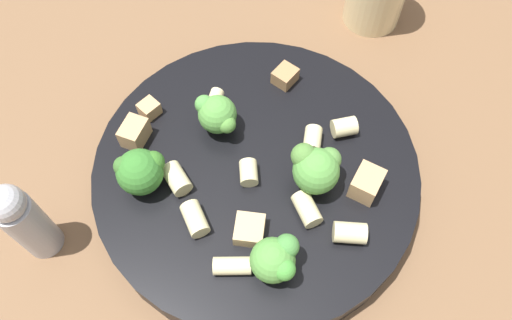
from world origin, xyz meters
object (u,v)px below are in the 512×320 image
(chicken_chunk_3, at_px, (135,133))
(chicken_chunk_4, at_px, (367,183))
(broccoli_floret_3, at_px, (275,259))
(rigatoni_7, at_px, (195,219))
(rigatoni_1, at_px, (350,233))
(rigatoni_0, at_px, (232,266))
(broccoli_floret_2, at_px, (140,171))
(rigatoni_8, at_px, (214,103))
(pasta_bowl, at_px, (256,172))
(rigatoni_2, at_px, (344,127))
(rigatoni_4, at_px, (307,209))
(chicken_chunk_0, at_px, (250,230))
(broccoli_floret_1, at_px, (217,114))
(rigatoni_6, at_px, (254,175))
(broccoli_floret_0, at_px, (316,168))
(rigatoni_5, at_px, (313,139))
(chicken_chunk_2, at_px, (285,76))
(rigatoni_3, at_px, (177,179))
(chicken_chunk_1, at_px, (151,107))
(pepper_shaker, at_px, (24,221))

(chicken_chunk_3, relative_size, chicken_chunk_4, 0.95)
(broccoli_floret_3, height_order, rigatoni_7, broccoli_floret_3)
(chicken_chunk_4, bearing_deg, rigatoni_1, 97.24)
(rigatoni_0, bearing_deg, broccoli_floret_3, -149.41)
(broccoli_floret_2, bearing_deg, rigatoni_8, -95.28)
(pasta_bowl, relative_size, rigatoni_2, 13.56)
(rigatoni_4, bearing_deg, chicken_chunk_4, -127.18)
(rigatoni_2, bearing_deg, broccoli_floret_2, 46.23)
(rigatoni_4, xyz_separation_m, chicken_chunk_0, (0.03, 0.04, -0.00))
(broccoli_floret_1, height_order, rigatoni_6, broccoli_floret_1)
(broccoli_floret_0, distance_m, rigatoni_5, 0.04)
(chicken_chunk_2, bearing_deg, broccoli_floret_1, 70.33)
(pasta_bowl, height_order, rigatoni_3, rigatoni_3)
(chicken_chunk_4, bearing_deg, chicken_chunk_1, 6.35)
(rigatoni_7, bearing_deg, chicken_chunk_3, -24.74)
(pasta_bowl, distance_m, broccoli_floret_2, 0.10)
(pasta_bowl, height_order, rigatoni_8, rigatoni_8)
(broccoli_floret_1, relative_size, rigatoni_4, 1.50)
(pasta_bowl, height_order, broccoli_floret_0, broccoli_floret_0)
(broccoli_floret_2, bearing_deg, chicken_chunk_3, -44.72)
(broccoli_floret_3, bearing_deg, rigatoni_1, -126.98)
(rigatoni_1, relative_size, chicken_chunk_0, 1.04)
(broccoli_floret_2, relative_size, chicken_chunk_0, 1.67)
(pepper_shaker, bearing_deg, chicken_chunk_3, -101.43)
(broccoli_floret_1, relative_size, chicken_chunk_2, 1.97)
(rigatoni_2, xyz_separation_m, rigatoni_5, (0.02, 0.03, -0.00))
(broccoli_floret_0, bearing_deg, chicken_chunk_2, -49.67)
(broccoli_floret_0, xyz_separation_m, rigatoni_0, (0.02, 0.10, -0.02))
(rigatoni_8, xyz_separation_m, pepper_shaker, (0.07, 0.18, 0.01))
(broccoli_floret_1, distance_m, rigatoni_7, 0.10)
(rigatoni_4, bearing_deg, broccoli_floret_2, 18.21)
(broccoli_floret_3, relative_size, rigatoni_8, 1.49)
(rigatoni_3, distance_m, rigatoni_5, 0.12)
(broccoli_floret_0, distance_m, broccoli_floret_2, 0.15)
(rigatoni_8, bearing_deg, broccoli_floret_3, 138.80)
(rigatoni_1, relative_size, chicken_chunk_4, 0.96)
(rigatoni_0, xyz_separation_m, pepper_shaker, (0.16, 0.05, 0.01))
(pasta_bowl, xyz_separation_m, pepper_shaker, (0.13, 0.14, 0.03))
(broccoli_floret_0, height_order, broccoli_floret_3, broccoli_floret_0)
(broccoli_floret_0, relative_size, rigatoni_5, 2.00)
(rigatoni_3, bearing_deg, chicken_chunk_0, 173.50)
(rigatoni_2, xyz_separation_m, rigatoni_8, (0.12, 0.03, -0.00))
(rigatoni_3, distance_m, chicken_chunk_3, 0.06)
(chicken_chunk_3, bearing_deg, chicken_chunk_4, -164.61)
(chicken_chunk_2, bearing_deg, rigatoni_1, 136.06)
(chicken_chunk_3, bearing_deg, broccoli_floret_1, -140.82)
(chicken_chunk_0, bearing_deg, rigatoni_0, 95.66)
(rigatoni_4, distance_m, chicken_chunk_1, 0.17)
(pasta_bowl, xyz_separation_m, rigatoni_0, (-0.03, 0.09, 0.02))
(broccoli_floret_0, bearing_deg, rigatoni_4, 105.42)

